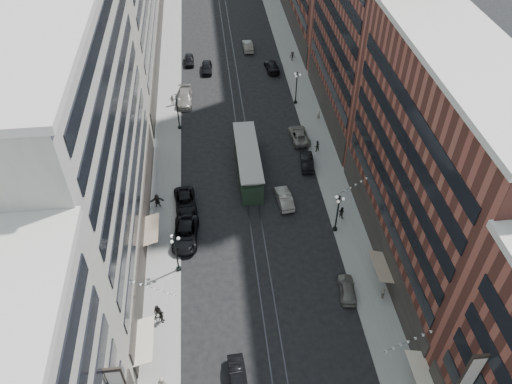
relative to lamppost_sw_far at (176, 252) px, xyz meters
name	(u,v)px	position (x,y,z in m)	size (l,w,h in m)	color
ground	(238,107)	(9.20, 32.00, -3.10)	(220.00, 220.00, 0.00)	black
sidewalk_west	(170,79)	(-1.80, 42.00, -3.02)	(4.00, 180.00, 0.15)	gray
sidewalk_east	(296,72)	(20.20, 42.00, -3.02)	(4.00, 180.00, 0.15)	gray
rail_west	(229,76)	(8.50, 42.00, -3.09)	(0.12, 180.00, 0.02)	#2D2D33
rail_east	(237,75)	(9.90, 42.00, -3.09)	(0.12, 180.00, 0.02)	#2D2D33
building_west_mid	(84,146)	(-7.80, 5.00, 10.90)	(8.00, 36.00, 28.00)	#A09D8E
building_east_mid	(435,170)	(26.20, 0.00, 8.90)	(8.00, 30.00, 24.00)	brown
lamppost_sw_far	(176,252)	(0.00, 0.00, 0.00)	(1.03, 1.14, 5.52)	black
lamppost_sw_mid	(178,111)	(0.00, 27.00, 0.00)	(1.03, 1.14, 5.52)	black
lamppost_se_far	(337,212)	(18.40, 4.00, 0.00)	(1.03, 1.14, 5.52)	black
lamppost_se_mid	(296,87)	(18.40, 32.00, 0.00)	(1.03, 1.14, 5.52)	black
streetcar	(248,162)	(9.20, 15.90, -1.41)	(2.92, 13.20, 3.65)	#213424
car_2	(185,234)	(0.80, 4.55, -2.25)	(2.81, 6.10, 1.69)	black
car_4	(347,289)	(17.60, -4.97, -2.39)	(1.66, 4.12, 1.40)	#626057
car_5	(238,376)	(5.42, -13.36, -2.39)	(1.49, 4.26, 1.40)	black
pedestrian_1	(162,384)	(-1.29, -13.54, -1.99)	(0.94, 0.51, 1.92)	gray
pedestrian_2	(158,312)	(-1.96, -5.97, -2.01)	(0.91, 0.50, 1.87)	black
pedestrian_4	(383,293)	(21.09, -6.07, -2.13)	(0.95, 0.43, 1.62)	gray
car_7	(185,202)	(0.82, 10.04, -2.32)	(2.57, 5.57, 1.55)	black
car_8	(184,98)	(0.80, 34.25, -2.23)	(2.43, 5.98, 1.74)	gray
car_9	(189,60)	(1.66, 47.20, -2.40)	(1.65, 4.11, 1.40)	black
car_10	(307,161)	(17.30, 16.43, -2.33)	(1.62, 4.63, 1.53)	black
car_11	(299,135)	(17.29, 22.54, -2.36)	(2.46, 5.33, 1.48)	slate
car_12	(272,66)	(16.09, 43.16, -2.35)	(2.10, 5.17, 1.50)	black
car_13	(207,68)	(4.70, 43.98, -2.34)	(1.79, 4.45, 1.52)	black
car_14	(248,46)	(12.63, 51.38, -2.31)	(1.67, 4.79, 1.58)	slate
pedestrian_5	(157,201)	(-2.62, 10.39, -1.99)	(1.76, 0.51, 1.90)	black
pedestrian_6	(173,100)	(-1.06, 33.54, -2.06)	(1.04, 0.47, 1.77)	#AD9D8F
pedestrian_7	(342,212)	(19.63, 6.06, -2.14)	(0.78, 0.43, 1.61)	black
pedestrian_8	(318,115)	(21.05, 26.99, -2.06)	(0.65, 0.43, 1.78)	#ABA58E
pedestrian_9	(292,56)	(20.19, 46.06, -2.10)	(1.09, 0.45, 1.69)	black
car_extra_1	(284,198)	(13.13, 9.43, -2.32)	(1.64, 4.70, 1.55)	gray
pedestrian_extra_0	(162,317)	(-1.59, -6.45, -2.14)	(0.95, 0.43, 1.62)	black
pedestrian_extra_1	(317,146)	(19.25, 19.30, -2.10)	(0.82, 0.45, 1.69)	black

